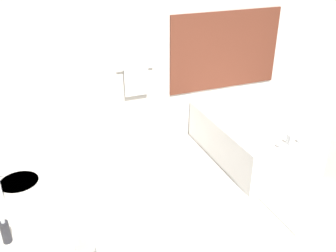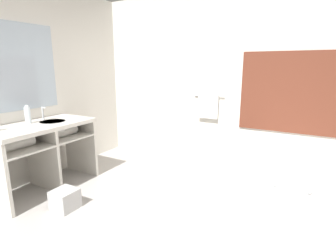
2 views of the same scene
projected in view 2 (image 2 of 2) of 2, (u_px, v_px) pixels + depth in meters
name	position (u px, v px, depth m)	size (l,w,h in m)	color
ground_plane	(151.00, 247.00, 2.36)	(16.00, 16.00, 0.00)	#A8A39E
wall_back_with_blinds	(232.00, 83.00, 3.94)	(7.40, 0.13, 2.70)	silver
vanity_counter	(43.00, 143.00, 3.36)	(0.68, 1.30, 0.88)	silver
sink_faucet	(43.00, 114.00, 3.53)	(0.09, 0.04, 0.18)	silver
bathtub	(294.00, 183.00, 2.96)	(1.07, 1.66, 0.66)	white
water_bottle_1	(28.00, 115.00, 3.30)	(0.07, 0.07, 0.23)	white
waste_bin	(65.00, 199.00, 2.97)	(0.26, 0.26, 0.23)	#B2B2B2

